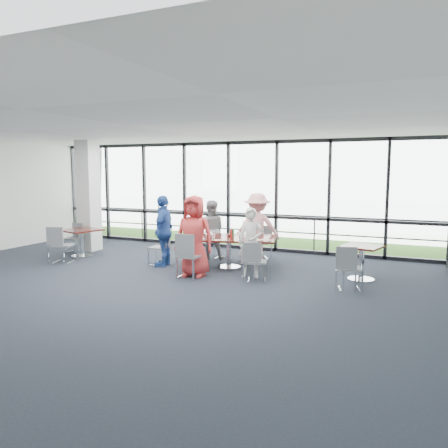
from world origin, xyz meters
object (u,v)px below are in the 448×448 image
at_px(main_table, 229,241).
at_px(chair_main_nr, 257,262).
at_px(structural_column, 89,196).
at_px(chair_spare_r, 350,268).
at_px(chair_main_nl, 189,256).
at_px(diner_far_right, 257,227).
at_px(chair_main_end, 159,248).
at_px(side_table_right, 362,252).
at_px(diner_near_right, 251,243).
at_px(diner_end, 164,231).
at_px(side_table_left, 81,233).
at_px(diner_near_left, 194,236).
at_px(diner_far_left, 211,230).
at_px(chair_main_fr, 260,243).
at_px(chair_main_fl, 211,243).
at_px(chair_spare_la, 63,245).
at_px(chair_spare_lb, 74,239).

distance_m(main_table, chair_main_nr, 1.43).
relative_size(structural_column, chair_spare_r, 3.71).
distance_m(chair_main_nl, chair_spare_r, 3.38).
height_order(structural_column, diner_far_right, structural_column).
relative_size(chair_main_nl, chair_main_end, 1.11).
bearing_deg(chair_main_end, side_table_right, 95.25).
relative_size(structural_column, diner_near_right, 2.08).
xyz_separation_m(main_table, diner_end, (-1.55, -0.44, 0.22)).
distance_m(side_table_left, chair_spare_r, 7.23).
bearing_deg(chair_main_nl, diner_near_left, 82.05).
xyz_separation_m(diner_near_left, diner_far_left, (-0.48, 1.88, -0.12)).
bearing_deg(chair_main_nl, chair_main_fr, 74.09).
height_order(chair_main_nr, chair_main_fl, same).
xyz_separation_m(chair_main_nr, chair_spare_la, (-5.13, -0.23, 0.04)).
xyz_separation_m(chair_main_nl, chair_main_end, (-1.32, 0.87, -0.05)).
relative_size(chair_main_end, chair_spare_r, 1.01).
height_order(side_table_left, chair_spare_r, chair_spare_r).
distance_m(chair_main_nr, chair_main_fl, 2.70).
bearing_deg(diner_end, chair_main_fl, 142.85).
relative_size(diner_far_left, chair_spare_r, 1.81).
bearing_deg(main_table, diner_near_left, -123.78).
relative_size(chair_main_fr, chair_main_end, 0.98).
bearing_deg(chair_spare_r, diner_near_left, 169.69).
bearing_deg(chair_spare_r, chair_main_nr, 168.17).
distance_m(side_table_right, chair_main_fr, 3.04).
bearing_deg(chair_main_fr, diner_far_right, 67.06).
height_order(side_table_right, chair_main_end, chair_main_end).
bearing_deg(chair_spare_r, chair_main_nl, 172.77).
xyz_separation_m(main_table, chair_spare_r, (2.95, -0.88, -0.22)).
height_order(side_table_right, chair_main_fl, chair_main_fl).
bearing_deg(diner_near_right, diner_end, 164.68).
distance_m(chair_main_nl, chair_main_fl, 2.24).
xyz_separation_m(diner_end, chair_spare_r, (4.51, -0.45, -0.44)).
distance_m(side_table_left, diner_far_right, 4.81).
xyz_separation_m(diner_far_left, chair_spare_la, (-3.22, -1.98, -0.32)).
xyz_separation_m(structural_column, chair_spare_la, (0.61, -1.72, -1.14)).
xyz_separation_m(diner_far_left, diner_end, (-0.69, -1.23, 0.09)).
relative_size(structural_column, chair_main_fl, 3.87).
relative_size(diner_far_left, chair_spare_la, 1.71).
bearing_deg(structural_column, chair_spare_lb, -102.97).
height_order(chair_main_end, chair_spare_la, chair_spare_la).
height_order(diner_near_right, chair_main_fl, diner_near_right).
bearing_deg(chair_main_fr, diner_near_left, 44.65).
xyz_separation_m(side_table_left, chair_main_nl, (3.85, -0.94, -0.16)).
height_order(side_table_left, diner_end, diner_end).
distance_m(diner_end, chair_main_nr, 2.69).
xyz_separation_m(diner_near_left, chair_spare_la, (-3.71, -0.10, -0.44)).
bearing_deg(chair_main_nr, chair_main_fr, 89.81).
height_order(diner_end, chair_spare_lb, diner_end).
relative_size(side_table_right, chair_spare_lb, 1.13).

